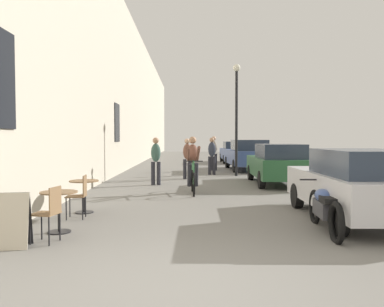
{
  "coord_description": "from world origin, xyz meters",
  "views": [
    {
      "loc": [
        -0.02,
        -4.19,
        1.64
      ],
      "look_at": [
        0.22,
        17.5,
        0.8
      ],
      "focal_mm": 35.89,
      "sensor_mm": 36.0,
      "label": 1
    }
  ],
  "objects": [
    {
      "name": "sandwich_board_sign",
      "position": [
        -2.69,
        1.58,
        0.42
      ],
      "size": [
        0.6,
        0.44,
        0.84
      ],
      "color": "black",
      "rests_on": "ground_plane"
    },
    {
      "name": "parked_car_second",
      "position": [
        3.22,
        9.57,
        0.75
      ],
      "size": [
        1.84,
        4.14,
        1.46
      ],
      "color": "#23512D",
      "rests_on": "ground_plane"
    },
    {
      "name": "parked_car_nearest",
      "position": [
        3.31,
        3.38,
        0.74
      ],
      "size": [
        1.78,
        4.07,
        1.44
      ],
      "color": "#B7B7BC",
      "rests_on": "ground_plane"
    },
    {
      "name": "street_lamp",
      "position": [
        2.12,
        12.65,
        3.11
      ],
      "size": [
        0.32,
        0.32,
        4.9
      ],
      "color": "black",
      "rests_on": "ground_plane"
    },
    {
      "name": "cafe_table_mid",
      "position": [
        -2.32,
        4.29,
        0.52
      ],
      "size": [
        0.64,
        0.64,
        0.72
      ],
      "color": "black",
      "rests_on": "ground_plane"
    },
    {
      "name": "parked_car_third",
      "position": [
        3.09,
        15.74,
        0.82
      ],
      "size": [
        1.97,
        4.49,
        1.58
      ],
      "color": "#384C84",
      "rests_on": "ground_plane"
    },
    {
      "name": "pedestrian_furthest",
      "position": [
        1.33,
        15.52,
        1.0
      ],
      "size": [
        0.37,
        0.29,
        1.77
      ],
      "color": "#26262D",
      "rests_on": "ground_plane"
    },
    {
      "name": "building_facade_left",
      "position": [
        -3.45,
        14.0,
        4.28
      ],
      "size": [
        0.54,
        68.0,
        8.56
      ],
      "color": "#B7AD99",
      "rests_on": "ground_plane"
    },
    {
      "name": "cyclist_on_bicycle",
      "position": [
        0.13,
        7.34,
        0.81
      ],
      "size": [
        0.52,
        1.76,
        1.74
      ],
      "color": "black",
      "rests_on": "ground_plane"
    },
    {
      "name": "cafe_chair_near_toward_street",
      "position": [
        -2.2,
        1.83,
        0.52
      ],
      "size": [
        0.45,
        0.45,
        0.89
      ],
      "color": "black",
      "rests_on": "ground_plane"
    },
    {
      "name": "pedestrian_near",
      "position": [
        -1.15,
        9.37,
        0.95
      ],
      "size": [
        0.37,
        0.29,
        1.69
      ],
      "color": "#26262D",
      "rests_on": "ground_plane"
    },
    {
      "name": "ground_plane",
      "position": [
        0.0,
        0.0,
        0.0
      ],
      "size": [
        88.0,
        88.0,
        0.0
      ],
      "primitive_type": "plane",
      "color": "slate"
    },
    {
      "name": "parked_motorcycle",
      "position": [
        2.4,
        2.53,
        0.4
      ],
      "size": [
        0.62,
        2.14,
        0.92
      ],
      "color": "black",
      "rests_on": "ground_plane"
    },
    {
      "name": "pedestrian_far",
      "position": [
        1.08,
        13.24,
        0.96
      ],
      "size": [
        0.35,
        0.26,
        1.7
      ],
      "color": "#26262D",
      "rests_on": "ground_plane"
    },
    {
      "name": "pedestrian_mid",
      "position": [
        -0.04,
        11.34,
        0.93
      ],
      "size": [
        0.38,
        0.29,
        1.65
      ],
      "color": "#26262D",
      "rests_on": "ground_plane"
    },
    {
      "name": "cafe_chair_mid_toward_street",
      "position": [
        -2.25,
        3.68,
        0.52
      ],
      "size": [
        0.41,
        0.41,
        0.89
      ],
      "color": "black",
      "rests_on": "ground_plane"
    },
    {
      "name": "parked_car_fourth",
      "position": [
        3.16,
        21.94,
        0.75
      ],
      "size": [
        1.76,
        4.09,
        1.45
      ],
      "color": "#384C84",
      "rests_on": "ground_plane"
    },
    {
      "name": "cafe_table_near",
      "position": [
        -2.28,
        2.51,
        0.52
      ],
      "size": [
        0.64,
        0.64,
        0.72
      ],
      "color": "black",
      "rests_on": "ground_plane"
    }
  ]
}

